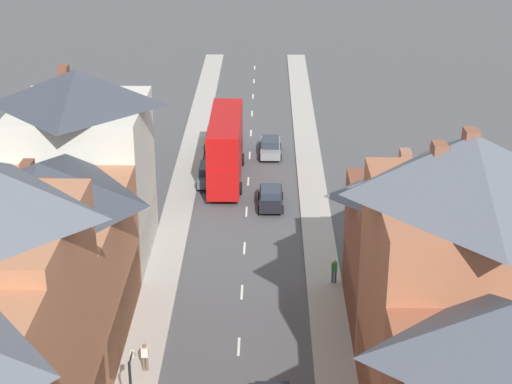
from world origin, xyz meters
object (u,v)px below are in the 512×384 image
car_parked_left_a (270,147)px  car_parked_right_a (209,173)px  car_parked_left_b (216,137)px  car_near_silver (271,197)px  pedestrian_mid_right (145,356)px  double_decker_bus_lead (225,147)px  pedestrian_far_left (334,270)px

car_parked_left_a → car_parked_right_a: 8.05m
car_parked_left_a → car_parked_left_b: size_ratio=1.03×
car_parked_left_a → car_parked_right_a: (-4.90, -6.38, 0.01)m
car_near_silver → pedestrian_mid_right: size_ratio=2.56×
double_decker_bus_lead → car_near_silver: size_ratio=2.62×
car_parked_left_b → pedestrian_far_left: pedestrian_far_left is taller
pedestrian_mid_right → pedestrian_far_left: size_ratio=1.00×
double_decker_bus_lead → pedestrian_far_left: size_ratio=6.71×
car_near_silver → car_parked_right_a: (-4.90, 4.69, 0.02)m
car_parked_left_a → pedestrian_mid_right: 33.19m
car_parked_left_a → car_parked_right_a: car_parked_right_a is taller
car_parked_left_b → pedestrian_mid_right: (-1.66, -34.89, 0.23)m
car_parked_left_b → car_parked_right_a: bearing=-90.0°
car_parked_right_a → pedestrian_far_left: 18.79m
car_parked_right_a → car_parked_left_b: (0.00, 8.74, -0.00)m
double_decker_bus_lead → car_parked_left_b: double_decker_bus_lead is taller
double_decker_bus_lead → pedestrian_mid_right: bearing=-96.3°
double_decker_bus_lead → pedestrian_far_left: bearing=-66.6°
double_decker_bus_lead → pedestrian_far_left: double_decker_bus_lead is taller
double_decker_bus_lead → car_parked_left_b: (-1.29, 8.06, -2.01)m
double_decker_bus_lead → car_parked_right_a: 2.48m
car_parked_right_a → pedestrian_mid_right: (-1.66, -26.15, 0.22)m
car_parked_left_b → pedestrian_mid_right: size_ratio=2.72×
car_parked_right_a → pedestrian_mid_right: pedestrian_mid_right is taller
car_parked_left_b → car_near_silver: bearing=-70.0°
car_near_silver → pedestrian_mid_right: bearing=-107.0°
car_parked_left_a → pedestrian_far_left: size_ratio=2.80×
car_parked_right_a → car_parked_left_b: size_ratio=1.02×
double_decker_bus_lead → pedestrian_far_left: 18.92m
car_parked_left_b → pedestrian_far_left: size_ratio=2.72×
car_parked_left_b → pedestrian_mid_right: bearing=-92.7°
car_near_silver → car_parked_right_a: bearing=136.3°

